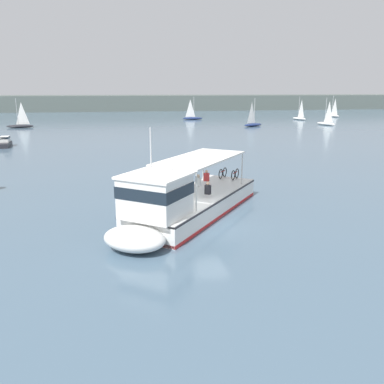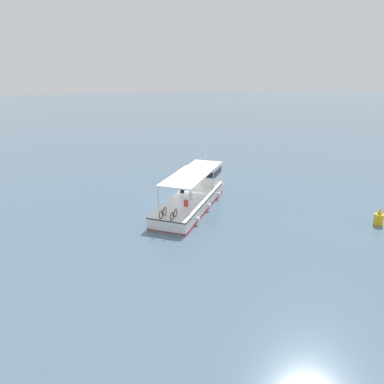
% 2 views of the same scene
% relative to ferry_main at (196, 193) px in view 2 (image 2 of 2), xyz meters
% --- Properties ---
extents(ground_plane, '(400.00, 400.00, 0.00)m').
position_rel_ferry_main_xyz_m(ground_plane, '(0.90, -0.93, -1.02)').
color(ground_plane, slate).
extents(ferry_main, '(10.22, 11.94, 5.32)m').
position_rel_ferry_main_xyz_m(ferry_main, '(0.00, 0.00, 0.00)').
color(ferry_main, white).
rests_on(ferry_main, ground).
extents(channel_buoy, '(0.70, 0.70, 1.40)m').
position_rel_ferry_main_xyz_m(channel_buoy, '(-12.35, 9.36, -0.45)').
color(channel_buoy, gold).
rests_on(channel_buoy, ground).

